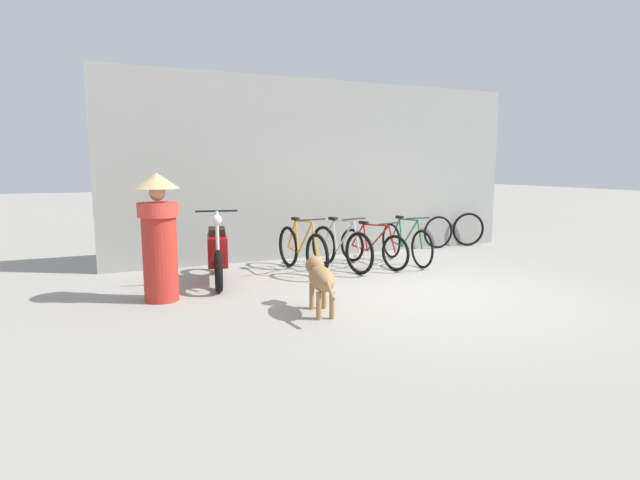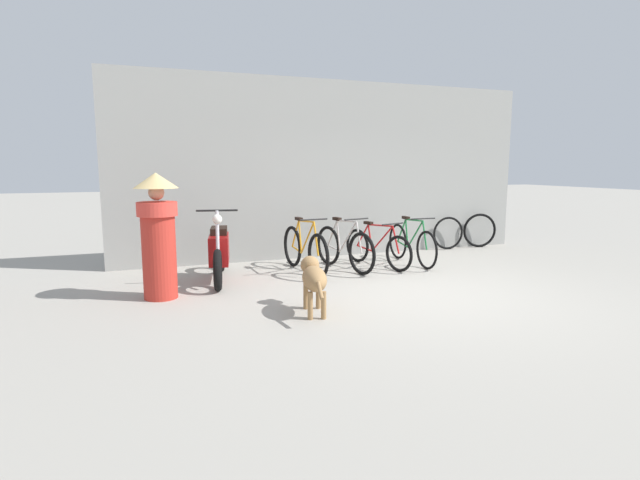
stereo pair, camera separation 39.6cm
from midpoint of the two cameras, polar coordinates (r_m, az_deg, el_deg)
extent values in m
plane|color=#9E998E|center=(6.99, 10.04, -5.91)|extent=(60.00, 60.00, 0.00)
cube|color=gray|center=(9.57, -0.50, 8.04)|extent=(8.16, 0.20, 3.29)
torus|color=black|center=(7.66, -1.83, -1.84)|extent=(0.12, 0.70, 0.70)
torus|color=black|center=(8.56, -4.97, -0.75)|extent=(0.12, 0.70, 0.70)
cylinder|color=orange|center=(7.97, -3.14, 0.22)|extent=(0.07, 0.51, 0.58)
cylinder|color=orange|center=(8.23, -4.04, 0.36)|extent=(0.04, 0.13, 0.53)
cylinder|color=orange|center=(7.98, -3.32, 2.13)|extent=(0.08, 0.59, 0.06)
cylinder|color=orange|center=(8.40, -4.43, -1.12)|extent=(0.06, 0.39, 0.08)
cylinder|color=orange|center=(8.40, -4.60, 0.70)|extent=(0.05, 0.31, 0.49)
cylinder|color=orange|center=(7.68, -2.10, 0.11)|extent=(0.04, 0.18, 0.52)
cube|color=black|center=(8.24, -4.21, 2.42)|extent=(0.09, 0.19, 0.05)
cylinder|color=black|center=(7.71, -2.37, 2.35)|extent=(0.46, 0.06, 0.02)
torus|color=black|center=(7.94, 3.09, -1.53)|extent=(0.19, 0.68, 0.69)
torus|color=black|center=(8.69, -0.86, -0.63)|extent=(0.19, 0.68, 0.69)
cylinder|color=beige|center=(8.19, 1.48, 0.37)|extent=(0.12, 0.47, 0.57)
cylinder|color=beige|center=(8.41, 0.34, 0.48)|extent=(0.05, 0.13, 0.52)
cylinder|color=beige|center=(8.19, 1.28, 2.19)|extent=(0.14, 0.55, 0.06)
cylinder|color=beige|center=(8.55, -0.18, -0.96)|extent=(0.10, 0.36, 0.08)
cylinder|color=beige|center=(8.55, -0.36, 0.78)|extent=(0.09, 0.29, 0.48)
cylinder|color=beige|center=(7.95, 2.78, 0.31)|extent=(0.06, 0.17, 0.51)
cube|color=black|center=(8.41, 0.15, 2.45)|extent=(0.10, 0.19, 0.05)
cylinder|color=black|center=(7.97, 2.48, 2.42)|extent=(0.46, 0.12, 0.02)
torus|color=black|center=(8.26, 7.26, -1.49)|extent=(0.20, 0.59, 0.60)
torus|color=black|center=(9.00, 2.43, -0.60)|extent=(0.20, 0.59, 0.60)
cylinder|color=red|center=(8.51, 5.31, 0.17)|extent=(0.16, 0.51, 0.50)
cylinder|color=red|center=(8.73, 3.92, 0.30)|extent=(0.06, 0.13, 0.46)
cylinder|color=red|center=(8.52, 5.08, 1.71)|extent=(0.18, 0.59, 0.06)
cylinder|color=red|center=(8.86, 3.27, -0.90)|extent=(0.13, 0.39, 0.07)
cylinder|color=red|center=(8.87, 3.06, 0.58)|extent=(0.11, 0.31, 0.42)
cylinder|color=red|center=(8.28, 6.89, 0.07)|extent=(0.07, 0.18, 0.45)
cube|color=black|center=(8.73, 3.70, 1.99)|extent=(0.11, 0.19, 0.05)
cylinder|color=black|center=(8.30, 6.53, 1.89)|extent=(0.45, 0.14, 0.02)
torus|color=black|center=(8.55, 10.29, -1.04)|extent=(0.06, 0.65, 0.65)
torus|color=black|center=(9.43, 6.95, -0.08)|extent=(0.06, 0.65, 0.65)
cylinder|color=#1E7238|center=(8.86, 8.95, 0.71)|extent=(0.05, 0.51, 0.54)
cylinder|color=#1E7238|center=(9.11, 7.99, 0.84)|extent=(0.03, 0.13, 0.49)
cylinder|color=#1E7238|center=(8.87, 8.81, 2.31)|extent=(0.05, 0.59, 0.06)
cylinder|color=#1E7238|center=(9.26, 7.52, -0.40)|extent=(0.04, 0.39, 0.08)
cylinder|color=#1E7238|center=(9.27, 7.40, 1.14)|extent=(0.04, 0.31, 0.45)
cylinder|color=#1E7238|center=(8.58, 10.06, 0.59)|extent=(0.03, 0.18, 0.48)
cube|color=black|center=(9.12, 7.86, 2.59)|extent=(0.08, 0.18, 0.05)
cylinder|color=black|center=(8.61, 9.83, 2.48)|extent=(0.46, 0.04, 0.02)
torus|color=black|center=(6.99, -13.11, -3.52)|extent=(0.22, 0.60, 0.59)
torus|color=black|center=(8.26, -13.03, -1.68)|extent=(0.22, 0.60, 0.59)
cube|color=maroon|center=(7.59, -13.12, -1.11)|extent=(0.43, 0.81, 0.42)
cube|color=black|center=(7.69, -13.17, 0.97)|extent=(0.33, 0.53, 0.10)
cylinder|color=silver|center=(7.15, -13.23, 0.77)|extent=(0.08, 0.15, 0.62)
cylinder|color=silver|center=(7.07, -13.13, -2.61)|extent=(0.08, 0.23, 0.22)
cylinder|color=black|center=(7.16, -13.31, 3.24)|extent=(0.57, 0.14, 0.03)
sphere|color=silver|center=(7.14, -13.28, 2.26)|extent=(0.17, 0.17, 0.14)
ellipsoid|color=#997247|center=(5.82, -1.78, -4.45)|extent=(0.42, 0.73, 0.28)
cylinder|color=#997247|center=(6.07, -2.82, -6.45)|extent=(0.07, 0.07, 0.32)
cylinder|color=#997247|center=(6.10, -1.40, -6.39)|extent=(0.07, 0.07, 0.32)
cylinder|color=#997247|center=(5.67, -2.17, -7.55)|extent=(0.07, 0.07, 0.32)
cylinder|color=#997247|center=(5.69, -0.64, -7.47)|extent=(0.07, 0.07, 0.32)
sphere|color=#997247|center=(6.19, -2.42, -2.92)|extent=(0.28, 0.28, 0.24)
ellipsoid|color=#997247|center=(6.29, -2.57, -2.90)|extent=(0.12, 0.15, 0.09)
cylinder|color=#997247|center=(5.38, -0.93, -5.83)|extent=(0.11, 0.30, 0.15)
cylinder|color=#B72D23|center=(6.73, -19.44, -1.32)|extent=(0.50, 0.50, 1.27)
cylinder|color=#D63C32|center=(6.67, -19.67, 3.27)|extent=(0.59, 0.59, 0.18)
sphere|color=tan|center=(6.65, -19.76, 5.08)|extent=(0.23, 0.23, 0.20)
cone|color=tan|center=(6.65, -19.83, 6.40)|extent=(0.66, 0.66, 0.20)
torus|color=black|center=(10.68, 12.33, 0.87)|extent=(0.68, 0.11, 0.68)
torus|color=black|center=(11.16, 15.62, 1.18)|extent=(0.71, 0.23, 0.72)
camera|label=1|loc=(0.20, -91.56, -0.24)|focal=28.00mm
camera|label=2|loc=(0.20, 88.44, 0.24)|focal=28.00mm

